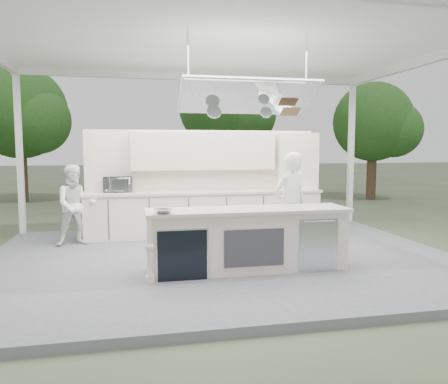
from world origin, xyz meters
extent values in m
plane|color=#4B5A3D|center=(0.00, 0.00, 0.00)|extent=(90.00, 90.00, 0.00)
cube|color=slate|center=(0.00, 0.00, 0.06)|extent=(8.00, 6.00, 0.12)
cube|color=white|center=(3.90, 2.90, 1.85)|extent=(0.12, 0.12, 3.70)
cube|color=white|center=(-3.90, 2.90, 1.85)|extent=(0.12, 0.12, 3.70)
cube|color=white|center=(0.00, 0.00, 3.78)|extent=(8.20, 6.20, 0.16)
cube|color=white|center=(0.00, 2.90, 3.62)|extent=(8.00, 0.12, 0.16)
cube|color=white|center=(3.90, 0.00, 3.62)|extent=(0.12, 6.00, 0.16)
cube|color=white|center=(0.20, -0.90, 2.75)|extent=(2.00, 0.71, 0.43)
cube|color=white|center=(0.20, -0.90, 2.75)|extent=(2.06, 0.76, 0.46)
cylinder|color=white|center=(-0.70, -0.90, 3.23)|extent=(0.02, 0.02, 0.95)
cylinder|color=white|center=(1.10, -0.90, 3.23)|extent=(0.02, 0.02, 0.95)
cylinder|color=silver|center=(-0.30, -0.75, 2.53)|extent=(0.22, 0.14, 0.21)
cylinder|color=silver|center=(0.50, -0.80, 2.53)|extent=(0.18, 0.12, 0.18)
cube|color=brown|center=(0.90, -0.78, 2.55)|extent=(0.28, 0.18, 0.12)
cube|color=white|center=(0.20, -0.90, 0.57)|extent=(3.00, 0.70, 0.90)
cube|color=beige|center=(0.20, -0.90, 1.04)|extent=(3.10, 0.78, 0.05)
cylinder|color=white|center=(-1.30, -1.25, 0.58)|extent=(0.11, 0.11, 0.92)
cube|color=black|center=(-0.85, -1.25, 0.48)|extent=(0.70, 0.04, 0.72)
cube|color=silver|center=(-0.85, -1.26, 0.48)|extent=(0.74, 0.03, 0.72)
cube|color=#35363B|center=(0.20, -1.26, 0.54)|extent=(0.90, 0.02, 0.55)
cube|color=silver|center=(1.20, -1.26, 0.54)|extent=(0.62, 0.02, 0.78)
cube|color=white|center=(0.00, 1.90, 0.57)|extent=(5.00, 0.65, 0.90)
cube|color=beige|center=(0.00, 1.90, 1.04)|extent=(5.08, 0.72, 0.05)
cube|color=white|center=(0.00, 2.20, 1.25)|extent=(5.00, 0.10, 2.25)
cube|color=white|center=(0.00, 2.07, 1.92)|extent=(3.10, 0.38, 0.80)
cube|color=white|center=(2.10, 2.02, 1.67)|extent=(0.90, 0.45, 1.30)
cube|color=brown|center=(2.10, 2.02, 1.67)|extent=(0.84, 0.40, 0.03)
cylinder|color=silver|center=(2.00, 1.88, 1.13)|extent=(0.20, 0.20, 0.12)
cylinder|color=black|center=(2.00, 1.88, 1.29)|extent=(0.17, 0.17, 0.20)
cylinder|color=black|center=(2.35, 1.88, 1.12)|extent=(0.16, 0.16, 0.10)
cone|color=black|center=(2.35, 1.88, 1.29)|extent=(0.14, 0.14, 0.24)
cylinder|color=brown|center=(-5.50, 10.00, 1.05)|extent=(0.36, 0.36, 2.10)
sphere|color=#2C5720|center=(-5.50, 10.00, 3.29)|extent=(3.40, 3.40, 3.40)
sphere|color=#2C5720|center=(-4.82, 9.49, 2.95)|extent=(2.38, 2.38, 2.38)
cylinder|color=brown|center=(2.50, 12.00, 1.22)|extent=(0.36, 0.36, 2.45)
sphere|color=#2C5720|center=(2.50, 12.00, 3.85)|extent=(4.00, 4.00, 4.00)
sphere|color=#2C5720|center=(3.30, 11.40, 3.45)|extent=(2.80, 2.80, 2.80)
cylinder|color=brown|center=(7.50, 8.00, 0.96)|extent=(0.36, 0.36, 1.92)
sphere|color=#2C5720|center=(7.50, 8.00, 2.97)|extent=(3.00, 3.00, 3.00)
sphere|color=#2C5720|center=(8.10, 7.55, 2.67)|extent=(2.10, 2.10, 2.10)
imported|color=white|center=(1.09, -0.32, 1.02)|extent=(0.76, 0.61, 1.80)
imported|color=white|center=(-2.60, 1.44, 0.90)|extent=(0.88, 0.76, 1.55)
imported|color=#ADB0B4|center=(-1.82, 2.07, 1.23)|extent=(0.60, 0.43, 0.32)
imported|color=#B1B3B8|center=(-1.10, -1.15, 1.10)|extent=(0.28, 0.28, 0.07)
imported|color=#ADAFB4|center=(-1.10, -1.15, 1.10)|extent=(0.28, 0.28, 0.07)
camera|label=1|loc=(-1.51, -7.27, 1.99)|focal=35.00mm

